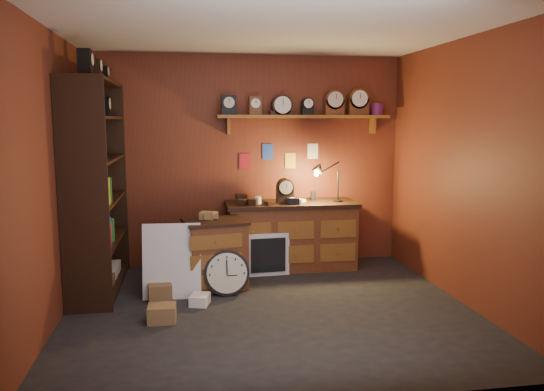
{
  "coord_description": "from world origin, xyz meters",
  "views": [
    {
      "loc": [
        -0.8,
        -5.0,
        1.87
      ],
      "look_at": [
        0.08,
        0.35,
        1.1
      ],
      "focal_mm": 35.0,
      "sensor_mm": 36.0,
      "label": 1
    }
  ],
  "objects": [
    {
      "name": "white_panel",
      "position": [
        -0.96,
        0.55,
        0.0
      ],
      "size": [
        0.62,
        0.2,
        0.81
      ],
      "primitive_type": "cube",
      "rotation": [
        -0.17,
        0.0,
        -0.06
      ],
      "color": "silver",
      "rests_on": "ground"
    },
    {
      "name": "mini_fridge",
      "position": [
        0.16,
        1.39,
        0.26
      ],
      "size": [
        0.53,
        0.55,
        0.52
      ],
      "rotation": [
        0.0,
        0.0,
        0.06
      ],
      "color": "silver",
      "rests_on": "ground"
    },
    {
      "name": "floor",
      "position": [
        0.0,
        0.0,
        0.0
      ],
      "size": [
        4.0,
        4.0,
        0.0
      ],
      "primitive_type": "plane",
      "color": "black",
      "rests_on": "ground"
    },
    {
      "name": "room_shell",
      "position": [
        0.04,
        0.11,
        1.72
      ],
      "size": [
        4.02,
        3.62,
        2.71
      ],
      "color": "maroon",
      "rests_on": "ground"
    },
    {
      "name": "workbench",
      "position": [
        0.51,
        1.47,
        0.47
      ],
      "size": [
        1.65,
        0.66,
        1.36
      ],
      "color": "brown",
      "rests_on": "ground"
    },
    {
      "name": "floor_box_b",
      "position": [
        -0.68,
        0.27,
        0.05
      ],
      "size": [
        0.23,
        0.26,
        0.11
      ],
      "primitive_type": "cube",
      "rotation": [
        0.0,
        0.0,
        -0.29
      ],
      "color": "white",
      "rests_on": "ground"
    },
    {
      "name": "shelving_unit",
      "position": [
        -1.79,
        0.98,
        1.25
      ],
      "size": [
        0.47,
        1.6,
        2.58
      ],
      "color": "black",
      "rests_on": "ground"
    },
    {
      "name": "low_cabinet",
      "position": [
        -0.49,
        0.83,
        0.42
      ],
      "size": [
        0.77,
        0.68,
        0.86
      ],
      "rotation": [
        0.0,
        0.0,
        0.19
      ],
      "color": "brown",
      "rests_on": "ground"
    },
    {
      "name": "big_round_clock",
      "position": [
        -0.38,
        0.54,
        0.24
      ],
      "size": [
        0.49,
        0.16,
        0.49
      ],
      "color": "black",
      "rests_on": "ground"
    },
    {
      "name": "floor_box_c",
      "position": [
        -1.09,
        0.46,
        0.09
      ],
      "size": [
        0.26,
        0.22,
        0.18
      ],
      "primitive_type": "cube",
      "rotation": [
        0.0,
        0.0,
        0.11
      ],
      "color": "brown",
      "rests_on": "ground"
    },
    {
      "name": "floor_box_a",
      "position": [
        -1.05,
        -0.14,
        0.08
      ],
      "size": [
        0.26,
        0.23,
        0.16
      ],
      "primitive_type": "cube",
      "rotation": [
        0.0,
        0.0,
        -0.02
      ],
      "color": "brown",
      "rests_on": "ground"
    }
  ]
}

